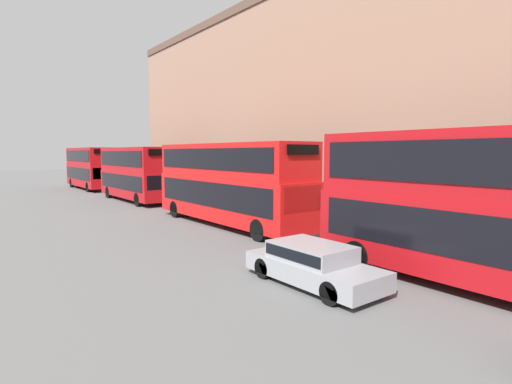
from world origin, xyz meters
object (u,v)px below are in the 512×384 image
(bus_trailing, at_px, (90,166))
(car_hatchback, at_px, (313,263))
(pedestrian, at_px, (284,210))
(bus_leading, at_px, (489,204))
(bus_second_in_queue, at_px, (229,180))
(bus_third_in_queue, at_px, (135,172))

(bus_trailing, relative_size, car_hatchback, 2.30)
(bus_trailing, height_order, pedestrian, bus_trailing)
(car_hatchback, height_order, pedestrian, pedestrian)
(bus_leading, relative_size, bus_trailing, 1.01)
(pedestrian, bearing_deg, bus_trailing, 95.37)
(bus_second_in_queue, distance_m, bus_trailing, 26.90)
(car_hatchback, relative_size, pedestrian, 2.57)
(bus_third_in_queue, bearing_deg, bus_leading, -90.00)
(bus_leading, height_order, bus_trailing, bus_leading)
(bus_leading, distance_m, bus_third_in_queue, 26.65)
(bus_second_in_queue, xyz_separation_m, pedestrian, (2.67, -1.49, -1.64))
(bus_third_in_queue, bearing_deg, car_hatchback, -98.31)
(car_hatchback, bearing_deg, bus_leading, -44.75)
(bus_second_in_queue, distance_m, car_hatchback, 10.39)
(bus_leading, distance_m, bus_trailing, 39.93)
(bus_second_in_queue, distance_m, pedestrian, 3.46)
(bus_leading, distance_m, bus_second_in_queue, 13.03)
(bus_second_in_queue, bearing_deg, bus_trailing, 90.00)
(bus_third_in_queue, xyz_separation_m, bus_trailing, (0.00, 13.27, 0.05))
(bus_third_in_queue, height_order, car_hatchback, bus_third_in_queue)
(pedestrian, bearing_deg, bus_second_in_queue, 150.84)
(car_hatchback, xyz_separation_m, pedestrian, (6.07, 8.17, 0.12))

